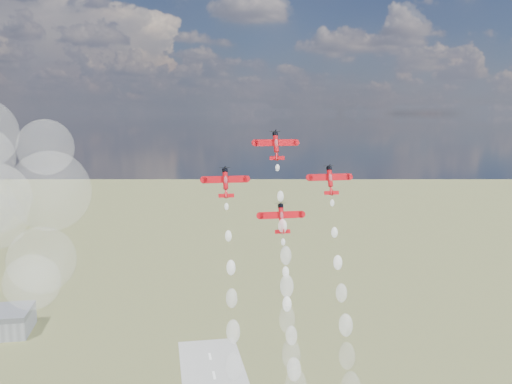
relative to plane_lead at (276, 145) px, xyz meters
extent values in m
cylinder|color=#BA090F|center=(0.00, 0.18, 0.45)|extent=(1.27, 2.90, 4.87)
cylinder|color=black|center=(0.00, 1.10, 2.83)|extent=(1.46, 1.69, 1.37)
cube|color=#BA090F|center=(0.00, 0.58, 0.59)|extent=(11.10, 0.84, 1.77)
cube|color=white|center=(-3.00, 0.68, 0.55)|extent=(4.37, 0.21, 0.48)
cube|color=white|center=(3.00, 0.68, 0.55)|extent=(4.37, 0.21, 0.48)
cube|color=#BA090F|center=(0.00, -1.43, -3.32)|extent=(4.00, 0.46, 0.97)
cube|color=#BA090F|center=(0.00, -2.13, -3.24)|extent=(0.13, 1.87, 1.66)
ellipsoid|color=silver|center=(0.00, -0.32, 0.55)|extent=(1.00, 1.65, 2.43)
cone|color=#BA090F|center=(0.00, -1.08, -2.67)|extent=(1.27, 2.04, 2.67)
cylinder|color=#BA090F|center=(-13.95, -3.35, -8.66)|extent=(1.27, 2.90, 4.87)
cylinder|color=black|center=(-13.95, -2.43, -6.28)|extent=(1.46, 1.69, 1.37)
cube|color=#BA090F|center=(-13.95, -2.95, -8.52)|extent=(11.10, 0.84, 1.77)
cube|color=white|center=(-16.96, -2.85, -8.56)|extent=(4.37, 0.21, 0.48)
cube|color=white|center=(-10.95, -2.85, -8.56)|extent=(4.37, 0.21, 0.48)
cube|color=#BA090F|center=(-13.95, -4.95, -12.43)|extent=(4.00, 0.46, 0.97)
cube|color=#BA090F|center=(-13.95, -5.66, -12.35)|extent=(0.13, 1.87, 1.66)
ellipsoid|color=silver|center=(-13.95, -3.85, -8.56)|extent=(1.00, 1.65, 2.43)
cone|color=#BA090F|center=(-13.95, -4.61, -11.78)|extent=(1.27, 2.04, 2.67)
cylinder|color=#BA090F|center=(13.95, -3.35, -8.66)|extent=(1.27, 2.90, 4.87)
cylinder|color=black|center=(13.95, -2.43, -6.28)|extent=(1.46, 1.69, 1.37)
cube|color=#BA090F|center=(13.95, -2.95, -8.52)|extent=(11.10, 0.84, 1.77)
cube|color=white|center=(10.95, -2.85, -8.56)|extent=(4.37, 0.21, 0.48)
cube|color=white|center=(16.96, -2.85, -8.56)|extent=(4.37, 0.21, 0.48)
cube|color=#BA090F|center=(13.95, -4.95, -12.43)|extent=(4.00, 0.46, 0.97)
cube|color=#BA090F|center=(13.95, -5.66, -12.35)|extent=(0.13, 1.87, 1.66)
ellipsoid|color=silver|center=(13.95, -3.85, -8.56)|extent=(1.00, 1.65, 2.43)
cone|color=#BA090F|center=(13.95, -4.61, -11.78)|extent=(1.27, 2.04, 2.67)
cylinder|color=#BA090F|center=(0.00, -6.87, -17.77)|extent=(1.27, 2.90, 4.87)
cylinder|color=black|center=(0.00, -5.95, -15.39)|extent=(1.46, 1.69, 1.37)
cube|color=#BA090F|center=(0.00, -6.48, -17.63)|extent=(11.10, 0.84, 1.77)
cube|color=white|center=(-3.00, -6.38, -17.67)|extent=(4.37, 0.21, 0.48)
cube|color=white|center=(3.00, -6.38, -17.67)|extent=(4.37, 0.21, 0.48)
cube|color=#BA090F|center=(0.00, -8.48, -21.54)|extent=(4.00, 0.46, 0.97)
cube|color=#BA090F|center=(0.00, -9.18, -21.46)|extent=(0.13, 1.87, 1.66)
ellipsoid|color=silver|center=(0.00, -7.37, -17.67)|extent=(1.00, 1.65, 2.43)
cone|color=#BA090F|center=(0.00, -8.13, -20.89)|extent=(1.27, 2.04, 2.67)
sphere|color=white|center=(-0.06, -2.23, -5.79)|extent=(1.07, 1.07, 1.07)
sphere|color=white|center=(0.11, -5.20, -12.93)|extent=(1.65, 1.65, 1.65)
sphere|color=white|center=(0.05, -8.07, -20.29)|extent=(2.22, 2.22, 2.22)
sphere|color=white|center=(0.34, -10.74, -27.22)|extent=(2.80, 2.80, 2.80)
sphere|color=white|center=(0.10, -13.05, -34.50)|extent=(3.37, 3.37, 3.37)
sphere|color=white|center=(-0.46, -16.02, -42.02)|extent=(3.95, 3.95, 3.95)
sphere|color=white|center=(-0.25, -19.61, -49.59)|extent=(4.52, 4.52, 4.52)
sphere|color=white|center=(-14.04, -5.81, -15.10)|extent=(1.07, 1.07, 1.07)
sphere|color=white|center=(-13.95, -8.59, -22.10)|extent=(1.65, 1.65, 1.65)
sphere|color=white|center=(-13.72, -11.38, -29.49)|extent=(2.22, 2.22, 2.22)
sphere|color=white|center=(-13.98, -14.34, -36.31)|extent=(2.80, 2.80, 2.80)
sphere|color=white|center=(-14.07, -17.29, -43.63)|extent=(3.37, 3.37, 3.37)
sphere|color=white|center=(-14.37, -19.57, -51.52)|extent=(3.95, 3.95, 3.95)
sphere|color=white|center=(13.93, -5.80, -14.98)|extent=(1.07, 1.07, 1.07)
sphere|color=white|center=(13.77, -8.58, -22.30)|extent=(1.65, 1.65, 1.65)
sphere|color=white|center=(13.79, -11.65, -29.49)|extent=(2.22, 2.22, 2.22)
sphere|color=white|center=(14.01, -14.38, -36.68)|extent=(2.80, 2.80, 2.80)
sphere|color=white|center=(14.29, -17.30, -44.06)|extent=(3.37, 3.37, 3.37)
sphere|color=white|center=(13.93, -19.67, -51.06)|extent=(3.95, 3.95, 3.95)
sphere|color=white|center=(-0.07, -9.45, -24.03)|extent=(1.07, 1.07, 1.07)
sphere|color=white|center=(0.04, -12.03, -31.15)|extent=(1.65, 1.65, 1.65)
sphere|color=white|center=(-0.23, -14.80, -38.52)|extent=(2.22, 2.22, 2.22)
sphere|color=white|center=(0.24, -17.80, -45.49)|extent=(2.80, 2.80, 2.80)
sphere|color=white|center=(0.27, -20.45, -52.99)|extent=(3.37, 3.37, 3.37)
sphere|color=white|center=(-64.32, 18.79, -33.24)|extent=(19.17, 19.17, 19.17)
sphere|color=white|center=(-62.81, -0.76, -33.78)|extent=(14.04, 14.04, 14.04)
sphere|color=white|center=(-58.58, 6.00, -11.62)|extent=(20.86, 20.86, 20.86)
sphere|color=white|center=(-58.63, 3.61, -0.15)|extent=(14.10, 14.10, 14.10)
camera|label=1|loc=(-30.61, -140.14, 8.20)|focal=38.00mm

